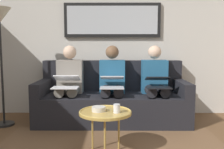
# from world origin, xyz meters

# --- Properties ---
(wall_rear) EXTENTS (6.00, 0.12, 2.60)m
(wall_rear) POSITION_xyz_m (0.00, -2.60, 1.30)
(wall_rear) COLOR beige
(wall_rear) RESTS_ON ground_plane
(couch) EXTENTS (2.20, 0.90, 0.90)m
(couch) POSITION_xyz_m (0.00, -2.12, 0.31)
(couch) COLOR black
(couch) RESTS_ON ground_plane
(framed_mirror) EXTENTS (1.56, 0.05, 0.55)m
(framed_mirror) POSITION_xyz_m (0.00, -2.51, 1.55)
(framed_mirror) COLOR black
(coffee_table) EXTENTS (0.55, 0.55, 0.46)m
(coffee_table) POSITION_xyz_m (0.07, -0.90, 0.43)
(coffee_table) COLOR tan
(coffee_table) RESTS_ON ground_plane
(cup) EXTENTS (0.07, 0.07, 0.09)m
(cup) POSITION_xyz_m (-0.05, -0.85, 0.49)
(cup) COLOR silver
(cup) RESTS_ON coffee_table
(bowl) EXTENTS (0.14, 0.14, 0.05)m
(bowl) POSITION_xyz_m (0.14, -0.91, 0.47)
(bowl) COLOR beige
(bowl) RESTS_ON coffee_table
(person_left) EXTENTS (0.38, 0.58, 1.14)m
(person_left) POSITION_xyz_m (-0.64, -2.05, 0.61)
(person_left) COLOR #235B84
(person_left) RESTS_ON couch
(laptop_black) EXTENTS (0.33, 0.35, 0.15)m
(laptop_black) POSITION_xyz_m (-0.64, -1.81, 0.63)
(laptop_black) COLOR black
(person_middle) EXTENTS (0.38, 0.58, 1.14)m
(person_middle) POSITION_xyz_m (0.00, -2.05, 0.61)
(person_middle) COLOR #235B84
(person_middle) RESTS_ON couch
(laptop_silver) EXTENTS (0.32, 0.38, 0.16)m
(laptop_silver) POSITION_xyz_m (0.00, -1.81, 0.63)
(laptop_silver) COLOR silver
(person_right) EXTENTS (0.38, 0.58, 1.14)m
(person_right) POSITION_xyz_m (0.64, -2.05, 0.61)
(person_right) COLOR gray
(person_right) RESTS_ON couch
(laptop_white) EXTENTS (0.35, 0.39, 0.17)m
(laptop_white) POSITION_xyz_m (0.64, -1.82, 0.63)
(laptop_white) COLOR white
(standing_lamp) EXTENTS (0.32, 0.32, 1.66)m
(standing_lamp) POSITION_xyz_m (1.55, -1.85, 1.37)
(standing_lamp) COLOR black
(standing_lamp) RESTS_ON ground_plane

